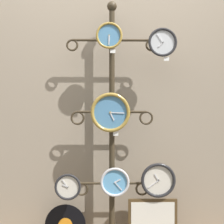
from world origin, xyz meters
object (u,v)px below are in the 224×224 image
object	(u,v)px
clock_middle_center	(110,112)
picture_frame	(153,223)
clock_bottom_center	(115,182)
clock_bottom_left	(68,187)
clock_top_center	(109,36)
clock_bottom_right	(158,180)
clock_top_right	(163,42)
display_stand	(112,155)

from	to	relation	value
clock_middle_center	picture_frame	size ratio (longest dim) A/B	0.79
clock_middle_center	clock_bottom_center	size ratio (longest dim) A/B	1.35
clock_bottom_left	clock_top_center	bearing A→B (deg)	4.06
clock_top_center	clock_bottom_left	bearing A→B (deg)	-175.94
clock_bottom_right	picture_frame	xyz separation A→B (m)	(-0.04, 0.02, -0.34)
clock_top_center	clock_bottom_center	bearing A→B (deg)	-12.49
clock_bottom_left	clock_bottom_right	size ratio (longest dim) A/B	0.75
clock_bottom_left	picture_frame	distance (m)	0.72
clock_top_right	clock_bottom_left	bearing A→B (deg)	-177.75
clock_bottom_left	clock_bottom_center	world-z (taller)	clock_bottom_center
clock_top_center	clock_top_right	size ratio (longest dim) A/B	0.92
clock_top_right	clock_bottom_center	world-z (taller)	clock_top_right
display_stand	clock_top_right	distance (m)	0.96
clock_bottom_left	picture_frame	world-z (taller)	clock_bottom_left
clock_middle_center	clock_top_center	bearing A→B (deg)	159.94
clock_top_center	clock_bottom_left	size ratio (longest dim) A/B	1.01
clock_middle_center	clock_bottom_left	xyz separation A→B (m)	(-0.32, -0.02, -0.56)
clock_top_center	clock_bottom_left	distance (m)	1.18
clock_bottom_right	display_stand	bearing A→B (deg)	167.37
clock_top_right	clock_top_center	bearing A→B (deg)	-179.14
clock_top_center	clock_bottom_right	world-z (taller)	clock_top_center
clock_bottom_right	picture_frame	size ratio (longest dim) A/B	0.70
display_stand	clock_bottom_left	world-z (taller)	display_stand
clock_top_center	clock_middle_center	bearing A→B (deg)	-20.06
clock_top_right	picture_frame	size ratio (longest dim) A/B	0.58
clock_middle_center	clock_bottom_left	bearing A→B (deg)	-176.66
clock_top_center	clock_bottom_right	size ratio (longest dim) A/B	0.76
clock_bottom_left	clock_bottom_center	xyz separation A→B (m)	(0.36, 0.01, 0.03)
display_stand	picture_frame	size ratio (longest dim) A/B	5.21
clock_top_center	picture_frame	xyz separation A→B (m)	(0.34, 0.03, -1.44)
clock_bottom_right	picture_frame	distance (m)	0.34
display_stand	clock_top_center	bearing A→B (deg)	-104.27
clock_top_right	clock_bottom_center	size ratio (longest dim) A/B	0.99
clock_middle_center	clock_bottom_left	size ratio (longest dim) A/B	1.51
display_stand	clock_bottom_right	size ratio (longest dim) A/B	7.40
picture_frame	clock_top_center	bearing A→B (deg)	-175.33
clock_top_center	clock_bottom_left	xyz separation A→B (m)	(-0.31, -0.02, -1.14)
display_stand	picture_frame	world-z (taller)	display_stand
clock_top_center	clock_middle_center	size ratio (longest dim) A/B	0.67
clock_top_center	clock_top_right	distance (m)	0.41
clock_bottom_right	clock_middle_center	bearing A→B (deg)	-178.33
clock_middle_center	clock_bottom_right	size ratio (longest dim) A/B	1.13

